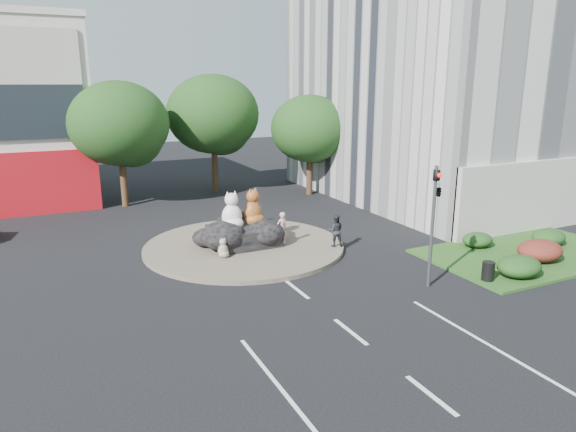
% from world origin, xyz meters
% --- Properties ---
extents(ground, '(120.00, 120.00, 0.00)m').
position_xyz_m(ground, '(0.00, 0.00, 0.00)').
color(ground, black).
rests_on(ground, ground).
extents(roundabout_island, '(10.00, 10.00, 0.20)m').
position_xyz_m(roundabout_island, '(0.00, 10.00, 0.10)').
color(roundabout_island, brown).
rests_on(roundabout_island, ground).
extents(rock_plinth, '(3.20, 2.60, 0.90)m').
position_xyz_m(rock_plinth, '(0.00, 10.00, 0.65)').
color(rock_plinth, black).
rests_on(rock_plinth, roundabout_island).
extents(grass_verge, '(10.00, 6.00, 0.12)m').
position_xyz_m(grass_verge, '(12.00, 3.00, 0.06)').
color(grass_verge, '#214416').
rests_on(grass_verge, ground).
extents(tree_left, '(6.46, 6.46, 8.27)m').
position_xyz_m(tree_left, '(-3.93, 22.06, 5.25)').
color(tree_left, '#382314').
rests_on(tree_left, ground).
extents(tree_mid, '(6.84, 6.84, 8.76)m').
position_xyz_m(tree_mid, '(3.07, 24.06, 5.56)').
color(tree_mid, '#382314').
rests_on(tree_mid, ground).
extents(tree_right, '(5.70, 5.70, 7.30)m').
position_xyz_m(tree_right, '(9.07, 20.06, 4.63)').
color(tree_right, '#382314').
rests_on(tree_right, ground).
extents(hedge_near_green, '(2.00, 1.60, 0.90)m').
position_xyz_m(hedge_near_green, '(9.00, 1.00, 0.57)').
color(hedge_near_green, '#133C17').
rests_on(hedge_near_green, grass_verge).
extents(hedge_red, '(2.20, 1.76, 0.99)m').
position_xyz_m(hedge_red, '(11.50, 2.00, 0.61)').
color(hedge_red, '#4E1614').
rests_on(hedge_red, grass_verge).
extents(hedge_mid_green, '(1.80, 1.44, 0.81)m').
position_xyz_m(hedge_mid_green, '(14.00, 3.50, 0.53)').
color(hedge_mid_green, '#133C17').
rests_on(hedge_mid_green, grass_verge).
extents(hedge_back_green, '(1.60, 1.28, 0.72)m').
position_xyz_m(hedge_back_green, '(10.50, 4.80, 0.48)').
color(hedge_back_green, '#133C17').
rests_on(hedge_back_green, grass_verge).
extents(traffic_light, '(0.44, 1.24, 5.00)m').
position_xyz_m(traffic_light, '(5.10, 2.00, 3.62)').
color(traffic_light, '#595B60').
rests_on(traffic_light, ground).
extents(street_lamp, '(2.34, 0.22, 8.06)m').
position_xyz_m(street_lamp, '(12.82, 8.00, 4.55)').
color(street_lamp, '#595B60').
rests_on(street_lamp, ground).
extents(cat_white, '(1.17, 1.02, 1.92)m').
position_xyz_m(cat_white, '(-0.65, 9.87, 2.06)').
color(cat_white, silver).
rests_on(cat_white, rock_plinth).
extents(cat_tabby, '(1.47, 1.39, 1.94)m').
position_xyz_m(cat_tabby, '(0.56, 10.10, 2.07)').
color(cat_tabby, '#AB6523').
rests_on(cat_tabby, rock_plinth).
extents(kitten_calico, '(0.58, 0.51, 0.95)m').
position_xyz_m(kitten_calico, '(-1.58, 8.58, 0.68)').
color(kitten_calico, beige).
rests_on(kitten_calico, roundabout_island).
extents(kitten_white, '(0.58, 0.51, 0.89)m').
position_xyz_m(kitten_white, '(1.55, 9.14, 0.64)').
color(kitten_white, silver).
rests_on(kitten_white, roundabout_island).
extents(pedestrian_pink, '(0.71, 0.57, 1.70)m').
position_xyz_m(pedestrian_pink, '(1.67, 9.07, 1.05)').
color(pedestrian_pink, pink).
rests_on(pedestrian_pink, roundabout_island).
extents(pedestrian_dark, '(0.96, 0.88, 1.61)m').
position_xyz_m(pedestrian_dark, '(4.00, 7.76, 1.01)').
color(pedestrian_dark, black).
rests_on(pedestrian_dark, roundabout_island).
extents(litter_bin, '(0.65, 0.65, 0.80)m').
position_xyz_m(litter_bin, '(7.50, 1.26, 0.52)').
color(litter_bin, black).
rests_on(litter_bin, grass_verge).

